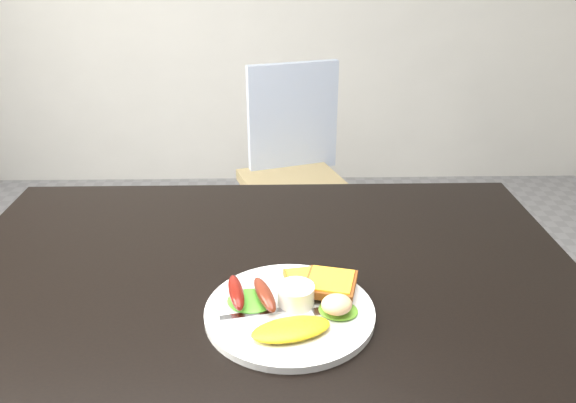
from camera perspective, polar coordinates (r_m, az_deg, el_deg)
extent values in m
cube|color=black|center=(1.08, -2.40, -7.74)|extent=(1.20, 0.80, 0.04)
cube|color=#9E8759|center=(2.17, 0.62, 1.65)|extent=(0.46, 0.46, 0.04)
imported|color=navy|center=(1.66, 9.15, 1.17)|extent=(0.52, 0.40, 1.30)
cylinder|color=white|center=(0.95, 0.17, -11.17)|extent=(0.28, 0.28, 0.01)
ellipsoid|color=#2E971C|center=(0.96, -3.82, -10.02)|extent=(0.10, 0.09, 0.01)
ellipsoid|color=#33881D|center=(0.94, 5.11, -10.94)|extent=(0.08, 0.07, 0.01)
ellipsoid|color=gold|center=(0.88, 0.31, -12.84)|extent=(0.14, 0.09, 0.02)
ellipsoid|color=maroon|center=(0.95, -5.29, -9.15)|extent=(0.04, 0.10, 0.02)
ellipsoid|color=maroon|center=(0.94, -2.40, -9.39)|extent=(0.05, 0.10, 0.02)
cylinder|color=white|center=(0.94, 0.82, -9.51)|extent=(0.07, 0.07, 0.04)
cube|color=olive|center=(1.00, 1.73, -7.95)|extent=(0.08, 0.08, 0.01)
cube|color=brown|center=(0.97, 4.36, -8.35)|extent=(0.10, 0.10, 0.01)
ellipsoid|color=beige|center=(0.92, 4.97, -10.37)|extent=(0.07, 0.06, 0.03)
cube|color=#ADAFB7|center=(0.93, -2.23, -11.21)|extent=(0.15, 0.04, 0.00)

